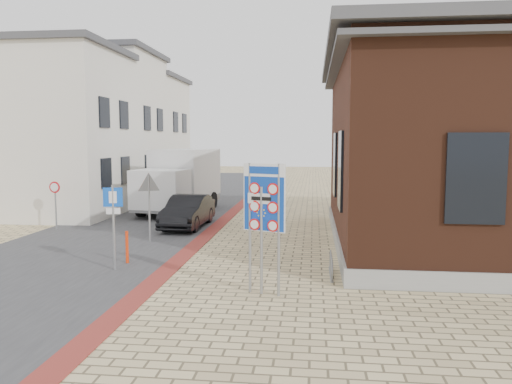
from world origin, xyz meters
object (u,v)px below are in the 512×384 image
at_px(border_sign, 264,200).
at_px(essen_sign, 262,223).
at_px(box_truck, 180,180).
at_px(parking_sign, 113,213).
at_px(sedan, 188,211).
at_px(bollard, 127,247).

xyz_separation_m(border_sign, essen_sign, (-0.07, 0.01, -0.55)).
bearing_deg(border_sign, box_truck, 132.78).
xyz_separation_m(essen_sign, parking_sign, (-4.41, 1.70, -0.07)).
relative_size(sedan, bollard, 4.19).
bearing_deg(sedan, box_truck, 110.67).
height_order(sedan, parking_sign, parking_sign).
bearing_deg(sedan, border_sign, -63.48).
distance_m(parking_sign, bollard, 1.42).
height_order(sedan, border_sign, border_sign).
xyz_separation_m(border_sign, parking_sign, (-4.47, 1.71, -0.62)).
bearing_deg(box_truck, essen_sign, -59.48).
bearing_deg(parking_sign, box_truck, 82.87).
xyz_separation_m(sedan, bollard, (-0.24, -6.45, -0.19)).
height_order(sedan, essen_sign, essen_sign).
bearing_deg(sedan, bollard, -90.54).
bearing_deg(parking_sign, essen_sign, -34.30).
bearing_deg(essen_sign, bollard, 167.45).
distance_m(border_sign, parking_sign, 4.83).
height_order(box_truck, essen_sign, box_truck).
xyz_separation_m(border_sign, bollard, (-4.41, 2.51, -1.80)).
distance_m(sedan, box_truck, 4.83).
height_order(border_sign, parking_sign, border_sign).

